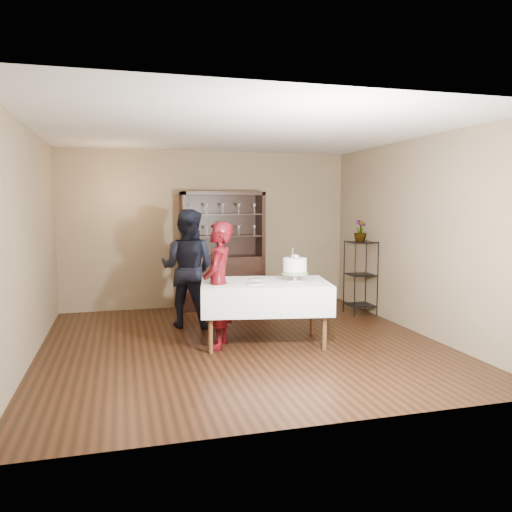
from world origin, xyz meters
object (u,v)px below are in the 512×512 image
object	(u,v)px
china_hutch	(223,270)
potted_plant	(360,231)
plant_etagere	(361,274)
man	(188,268)
cake	(295,267)
cake_table	(265,296)
woman	(218,285)

from	to	relation	value
china_hutch	potted_plant	world-z (taller)	china_hutch
plant_etagere	man	size ratio (longest dim) A/B	0.70
man	plant_etagere	bearing A→B (deg)	-151.60
plant_etagere	cake	size ratio (longest dim) A/B	2.56
man	potted_plant	bearing A→B (deg)	-152.46
cake_table	woman	size ratio (longest dim) A/B	1.11
china_hutch	potted_plant	xyz separation A→B (m)	(2.04, -1.10, 0.70)
cake	man	bearing A→B (deg)	134.68
plant_etagere	potted_plant	bearing A→B (deg)	-136.14
china_hutch	woman	distance (m)	2.39
man	cake_table	bearing A→B (deg)	152.00
cake_table	woman	distance (m)	0.63
china_hutch	woman	xyz separation A→B (m)	(-0.52, -2.33, 0.13)
woman	man	xyz separation A→B (m)	(-0.23, 1.19, 0.07)
cake_table	cake	distance (m)	0.54
woman	cake	xyz separation A→B (m)	(0.99, -0.04, 0.20)
china_hutch	plant_etagere	xyz separation A→B (m)	(2.08, -1.05, -0.01)
woman	man	distance (m)	1.22
cake	plant_etagere	bearing A→B (deg)	39.41
china_hutch	potted_plant	size ratio (longest dim) A/B	5.67
china_hutch	woman	bearing A→B (deg)	-102.59
potted_plant	cake_table	bearing A→B (deg)	-147.91
cake	woman	bearing A→B (deg)	177.59
china_hutch	cake_table	world-z (taller)	china_hutch
china_hutch	cake	xyz separation A→B (m)	(0.47, -2.37, 0.33)
china_hutch	man	distance (m)	1.38
cake_table	woman	bearing A→B (deg)	-178.52
woman	potted_plant	size ratio (longest dim) A/B	4.49
man	potted_plant	xyz separation A→B (m)	(2.78, 0.05, 0.50)
china_hutch	woman	size ratio (longest dim) A/B	1.26
man	potted_plant	distance (m)	2.83
woman	cake	world-z (taller)	woman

